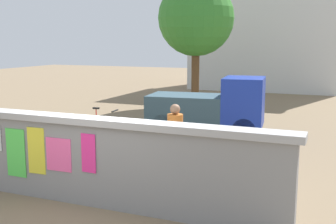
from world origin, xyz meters
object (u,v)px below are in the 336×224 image
(tree_roadside, at_px, (196,18))
(bicycle_near, at_px, (101,127))
(auto_rickshaw_truck, at_px, (212,107))
(person_walking, at_px, (175,133))
(motorcycle, at_px, (106,159))

(tree_roadside, bearing_deg, bicycle_near, -95.11)
(auto_rickshaw_truck, height_order, person_walking, auto_rickshaw_truck)
(auto_rickshaw_truck, distance_m, person_walking, 4.42)
(person_walking, bearing_deg, auto_rickshaw_truck, 96.11)
(tree_roadside, bearing_deg, auto_rickshaw_truck, -66.24)
(auto_rickshaw_truck, distance_m, bicycle_near, 3.51)
(auto_rickshaw_truck, height_order, tree_roadside, tree_roadside)
(motorcycle, distance_m, tree_roadside, 11.10)
(motorcycle, bearing_deg, person_walking, 28.85)
(bicycle_near, xyz_separation_m, tree_roadside, (0.64, 7.11, 3.57))
(bicycle_near, relative_size, person_walking, 1.05)
(bicycle_near, bearing_deg, person_walking, -37.13)
(auto_rickshaw_truck, relative_size, motorcycle, 1.97)
(motorcycle, bearing_deg, auto_rickshaw_truck, 80.71)
(tree_roadside, bearing_deg, person_walking, -73.84)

